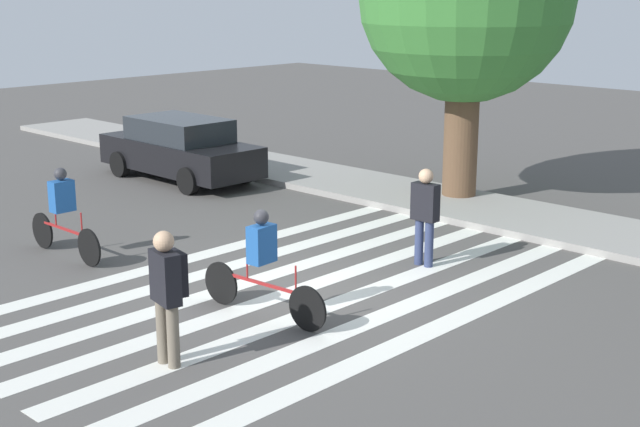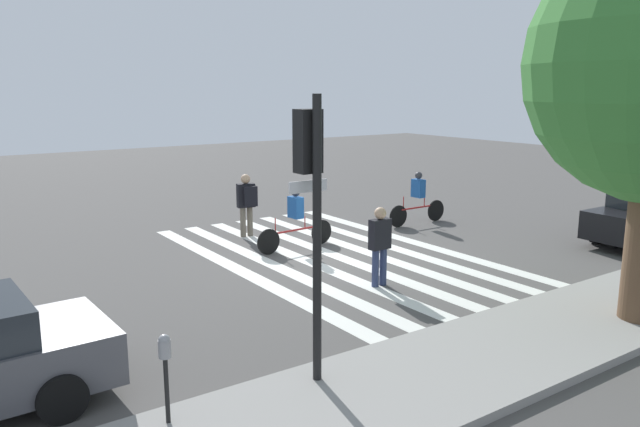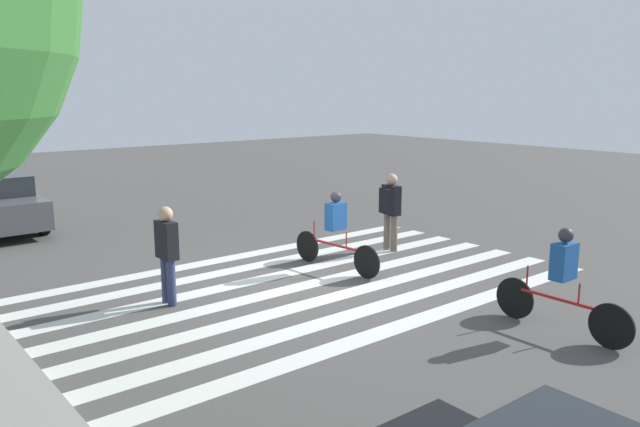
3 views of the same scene
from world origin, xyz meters
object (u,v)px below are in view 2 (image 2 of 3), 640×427
(parking_meter, at_px, (165,360))
(pedestrian_adult_blue_shirt, at_px, (247,200))
(traffic_light, at_px, (311,186))
(cyclist_far_lane, at_px, (418,196))
(cyclist_mid_street, at_px, (296,216))
(pedestrian_adult_tall_backpack, at_px, (380,242))

(parking_meter, xyz_separation_m, pedestrian_adult_blue_shirt, (-5.63, -8.42, 0.08))
(traffic_light, bearing_deg, parking_meter, 1.16)
(parking_meter, height_order, cyclist_far_lane, cyclist_far_lane)
(parking_meter, xyz_separation_m, cyclist_far_lane, (-10.69, -6.90, -0.09))
(traffic_light, height_order, cyclist_far_lane, traffic_light)
(pedestrian_adult_blue_shirt, bearing_deg, cyclist_mid_street, -67.25)
(traffic_light, relative_size, cyclist_far_lane, 1.82)
(parking_meter, height_order, cyclist_mid_street, cyclist_mid_street)
(pedestrian_adult_tall_backpack, bearing_deg, traffic_light, -143.28)
(traffic_light, distance_m, pedestrian_adult_blue_shirt, 9.26)
(parking_meter, xyz_separation_m, cyclist_mid_street, (-6.00, -6.49, -0.09))
(traffic_light, bearing_deg, pedestrian_adult_blue_shirt, -112.63)
(traffic_light, bearing_deg, cyclist_far_lane, -141.26)
(cyclist_mid_street, bearing_deg, pedestrian_adult_tall_backpack, 82.76)
(cyclist_mid_street, relative_size, cyclist_far_lane, 1.06)
(parking_meter, bearing_deg, cyclist_far_lane, -147.13)
(parking_meter, bearing_deg, traffic_light, -178.84)
(parking_meter, bearing_deg, cyclist_mid_street, -132.74)
(pedestrian_adult_blue_shirt, bearing_deg, pedestrian_adult_tall_backpack, -76.33)
(traffic_light, distance_m, parking_meter, 2.85)
(pedestrian_adult_blue_shirt, height_order, cyclist_mid_street, pedestrian_adult_blue_shirt)
(traffic_light, height_order, pedestrian_adult_blue_shirt, traffic_light)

